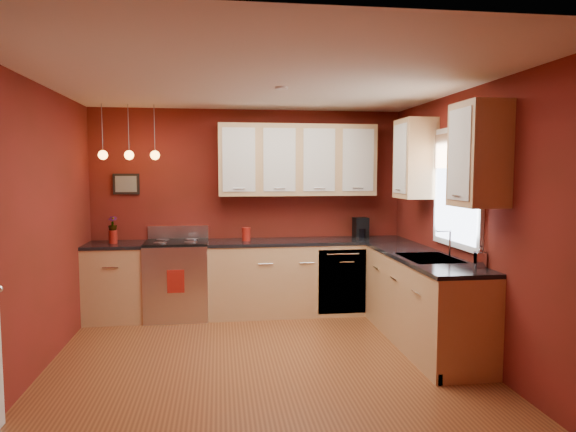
{
  "coord_description": "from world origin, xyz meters",
  "views": [
    {
      "loc": [
        -0.4,
        -4.58,
        1.81
      ],
      "look_at": [
        0.36,
        1.0,
        1.32
      ],
      "focal_mm": 32.0,
      "sensor_mm": 36.0,
      "label": 1
    }
  ],
  "objects": [
    {
      "name": "floor",
      "position": [
        0.0,
        0.0,
        0.0
      ],
      "size": [
        4.2,
        4.2,
        0.0
      ],
      "primitive_type": "plane",
      "color": "brown",
      "rests_on": "ground"
    },
    {
      "name": "ceiling",
      "position": [
        0.0,
        0.0,
        2.6
      ],
      "size": [
        4.0,
        4.2,
        0.02
      ],
      "primitive_type": "cube",
      "color": "silver",
      "rests_on": "wall_back"
    },
    {
      "name": "wall_back",
      "position": [
        0.0,
        2.1,
        1.3
      ],
      "size": [
        4.0,
        0.02,
        2.6
      ],
      "primitive_type": "cube",
      "color": "maroon",
      "rests_on": "floor"
    },
    {
      "name": "wall_front",
      "position": [
        0.0,
        -2.1,
        1.3
      ],
      "size": [
        4.0,
        0.02,
        2.6
      ],
      "primitive_type": "cube",
      "color": "maroon",
      "rests_on": "floor"
    },
    {
      "name": "wall_left",
      "position": [
        -2.0,
        0.0,
        1.3
      ],
      "size": [
        0.02,
        4.2,
        2.6
      ],
      "primitive_type": "cube",
      "color": "maroon",
      "rests_on": "floor"
    },
    {
      "name": "wall_right",
      "position": [
        2.0,
        0.0,
        1.3
      ],
      "size": [
        0.02,
        4.2,
        2.6
      ],
      "primitive_type": "cube",
      "color": "maroon",
      "rests_on": "floor"
    },
    {
      "name": "base_cabinets_back_left",
      "position": [
        -1.65,
        1.8,
        0.45
      ],
      "size": [
        0.7,
        0.6,
        0.9
      ],
      "primitive_type": "cube",
      "color": "tan",
      "rests_on": "floor"
    },
    {
      "name": "base_cabinets_back_right",
      "position": [
        0.73,
        1.8,
        0.45
      ],
      "size": [
        2.54,
        0.6,
        0.9
      ],
      "primitive_type": "cube",
      "color": "tan",
      "rests_on": "floor"
    },
    {
      "name": "base_cabinets_right",
      "position": [
        1.7,
        0.45,
        0.45
      ],
      "size": [
        0.6,
        2.1,
        0.9
      ],
      "primitive_type": "cube",
      "color": "tan",
      "rests_on": "floor"
    },
    {
      "name": "counter_back_left",
      "position": [
        -1.65,
        1.8,
        0.92
      ],
      "size": [
        0.7,
        0.62,
        0.04
      ],
      "primitive_type": "cube",
      "color": "black",
      "rests_on": "base_cabinets_back_left"
    },
    {
      "name": "counter_back_right",
      "position": [
        0.73,
        1.8,
        0.92
      ],
      "size": [
        2.54,
        0.62,
        0.04
      ],
      "primitive_type": "cube",
      "color": "black",
      "rests_on": "base_cabinets_back_right"
    },
    {
      "name": "counter_right",
      "position": [
        1.7,
        0.45,
        0.92
      ],
      "size": [
        0.62,
        2.1,
        0.04
      ],
      "primitive_type": "cube",
      "color": "black",
      "rests_on": "base_cabinets_right"
    },
    {
      "name": "gas_range",
      "position": [
        -0.92,
        1.8,
        0.48
      ],
      "size": [
        0.76,
        0.64,
        1.11
      ],
      "color": "silver",
      "rests_on": "floor"
    },
    {
      "name": "dishwasher_front",
      "position": [
        1.1,
        1.51,
        0.45
      ],
      "size": [
        0.6,
        0.02,
        0.8
      ],
      "primitive_type": "cube",
      "color": "silver",
      "rests_on": "base_cabinets_back_right"
    },
    {
      "name": "sink",
      "position": [
        1.7,
        0.3,
        0.92
      ],
      "size": [
        0.5,
        0.7,
        0.33
      ],
      "color": "gray",
      "rests_on": "counter_right"
    },
    {
      "name": "window",
      "position": [
        1.97,
        0.3,
        1.69
      ],
      "size": [
        0.06,
        1.02,
        1.22
      ],
      "color": "white",
      "rests_on": "wall_right"
    },
    {
      "name": "upper_cabinets_back",
      "position": [
        0.6,
        1.93,
        1.95
      ],
      "size": [
        2.0,
        0.35,
        0.9
      ],
      "primitive_type": "cube",
      "color": "tan",
      "rests_on": "wall_back"
    },
    {
      "name": "upper_cabinets_right",
      "position": [
        1.82,
        0.32,
        1.95
      ],
      "size": [
        0.35,
        1.95,
        0.9
      ],
      "primitive_type": "cube",
      "color": "tan",
      "rests_on": "wall_right"
    },
    {
      "name": "wall_picture",
      "position": [
        -1.55,
        2.08,
        1.65
      ],
      "size": [
        0.32,
        0.03,
        0.26
      ],
      "primitive_type": "cube",
      "color": "black",
      "rests_on": "wall_back"
    },
    {
      "name": "pendant_lights",
      "position": [
        -1.45,
        1.75,
        2.01
      ],
      "size": [
        0.71,
        0.11,
        0.66
      ],
      "color": "gray",
      "rests_on": "ceiling"
    },
    {
      "name": "red_canister",
      "position": [
        -0.06,
        1.8,
        1.03
      ],
      "size": [
        0.11,
        0.11,
        0.17
      ],
      "color": "maroon",
      "rests_on": "counter_back_right"
    },
    {
      "name": "red_vase",
      "position": [
        -1.67,
        1.79,
        1.02
      ],
      "size": [
        0.1,
        0.1,
        0.16
      ],
      "primitive_type": "cylinder",
      "color": "maroon",
      "rests_on": "counter_back_left"
    },
    {
      "name": "flowers",
      "position": [
        -1.67,
        1.79,
        1.18
      ],
      "size": [
        0.11,
        0.11,
        0.19
      ],
      "primitive_type": "imported",
      "rotation": [
        0.0,
        0.0,
        -0.0
      ],
      "color": "maroon",
      "rests_on": "red_vase"
    },
    {
      "name": "coffee_maker",
      "position": [
        1.45,
        1.95,
        1.06
      ],
      "size": [
        0.2,
        0.2,
        0.26
      ],
      "rotation": [
        0.0,
        0.0,
        0.14
      ],
      "color": "black",
      "rests_on": "counter_back_right"
    },
    {
      "name": "soap_pump",
      "position": [
        1.95,
        -0.25,
        1.04
      ],
      "size": [
        0.1,
        0.11,
        0.2
      ],
      "primitive_type": "imported",
      "rotation": [
        0.0,
        0.0,
        -0.17
      ],
      "color": "silver",
      "rests_on": "counter_right"
    },
    {
      "name": "dish_towel",
      "position": [
        -0.91,
        1.47,
        0.52
      ],
      "size": [
        0.2,
        0.01,
        0.27
      ],
      "primitive_type": "cube",
      "color": "maroon",
      "rests_on": "gas_range"
    }
  ]
}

